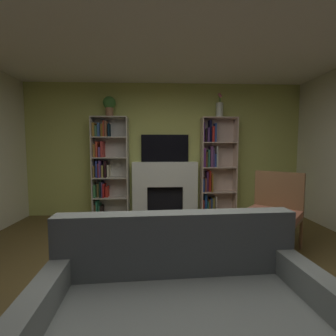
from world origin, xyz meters
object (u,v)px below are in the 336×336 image
(potted_plant, at_px, (109,105))
(armchair, at_px, (274,209))
(fireplace, at_px, (165,188))
(bookshelf_right, at_px, (214,168))
(tv, at_px, (165,148))
(bookshelf_left, at_px, (107,166))
(vase_with_flowers, at_px, (220,109))
(coffee_table, at_px, (175,260))
(couch, at_px, (183,320))

(potted_plant, relative_size, armchair, 0.38)
(fireplace, bearing_deg, bookshelf_right, 0.26)
(tv, distance_m, armchair, 2.37)
(bookshelf_right, distance_m, armchair, 1.74)
(bookshelf_left, bearing_deg, bookshelf_right, 0.17)
(bookshelf_right, bearing_deg, bookshelf_left, -179.83)
(fireplace, distance_m, potted_plant, 1.94)
(potted_plant, xyz_separation_m, vase_with_flowers, (2.14, -0.00, -0.07))
(bookshelf_right, xyz_separation_m, vase_with_flowers, (0.09, -0.05, 1.17))
(tv, xyz_separation_m, vase_with_flowers, (1.07, -0.12, 0.77))
(tv, bearing_deg, bookshelf_right, -4.36)
(coffee_table, bearing_deg, fireplace, 90.43)
(tv, xyz_separation_m, coffee_table, (0.02, -2.66, -1.05))
(potted_plant, bearing_deg, coffee_table, -66.78)
(tv, relative_size, armchair, 0.92)
(vase_with_flowers, bearing_deg, potted_plant, 179.99)
(vase_with_flowers, height_order, armchair, vase_with_flowers)
(potted_plant, distance_m, coffee_table, 3.34)
(potted_plant, xyz_separation_m, couch, (1.09, -3.29, -1.91))
(couch, bearing_deg, vase_with_flowers, 72.22)
(couch, relative_size, coffee_table, 2.39)
(vase_with_flowers, distance_m, couch, 3.91)
(bookshelf_left, relative_size, coffee_table, 2.59)
(potted_plant, distance_m, armchair, 3.39)
(fireplace, xyz_separation_m, armchair, (1.43, -1.62, -0.04))
(bookshelf_left, distance_m, bookshelf_right, 2.14)
(tv, bearing_deg, armchair, -49.86)
(armchair, bearing_deg, vase_with_flowers, 102.98)
(vase_with_flowers, bearing_deg, couch, -107.78)
(fireplace, bearing_deg, couch, -89.72)
(bookshelf_right, xyz_separation_m, couch, (-0.97, -3.33, -0.68))
(bookshelf_right, height_order, potted_plant, potted_plant)
(tv, xyz_separation_m, armchair, (1.43, -1.70, -0.83))
(couch, bearing_deg, coffee_table, 89.77)
(fireplace, xyz_separation_m, bookshelf_left, (-1.16, -0.00, 0.44))
(fireplace, xyz_separation_m, coffee_table, (0.02, -2.58, -0.26))
(couch, height_order, armchair, armchair)
(fireplace, height_order, armchair, fireplace)
(bookshelf_right, height_order, couch, bookshelf_right)
(bookshelf_left, distance_m, couch, 3.60)
(couch, xyz_separation_m, coffee_table, (0.00, 0.75, 0.03))
(potted_plant, xyz_separation_m, armchair, (2.50, -1.58, -1.66))
(bookshelf_right, relative_size, armchair, 1.91)
(fireplace, height_order, coffee_table, fireplace)
(couch, bearing_deg, fireplace, 90.28)
(fireplace, height_order, bookshelf_right, bookshelf_right)
(tv, relative_size, vase_with_flowers, 1.99)
(bookshelf_left, xyz_separation_m, armchair, (2.59, -1.62, -0.48))
(bookshelf_left, height_order, coffee_table, bookshelf_left)
(bookshelf_right, relative_size, coffee_table, 2.59)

